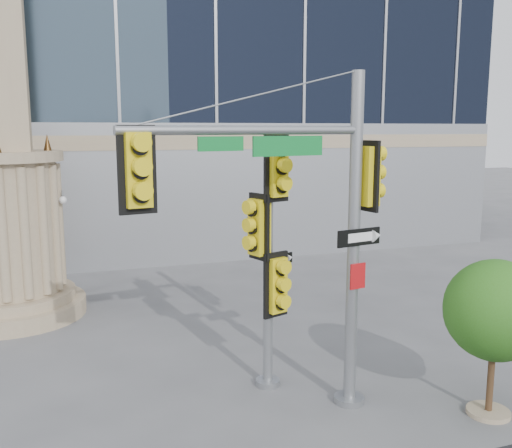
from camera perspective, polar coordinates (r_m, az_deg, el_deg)
name	(u,v)px	position (r m, az deg, el deg)	size (l,w,h in m)	color
ground	(308,421)	(12.04, 5.25, -19.07)	(120.00, 120.00, 0.00)	#545456
monument	(0,137)	(18.67, -24.20, 7.95)	(4.40, 4.40, 16.60)	#9B8569
main_signal_pole	(303,208)	(10.88, 4.76, 1.58)	(5.30, 1.38, 6.87)	slate
secondary_signal_pole	(270,241)	(12.26, 1.39, -1.67)	(1.08, 0.77, 5.75)	slate
street_tree	(496,314)	(12.40, 22.90, -8.29)	(2.07, 2.02, 3.23)	#9B8569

